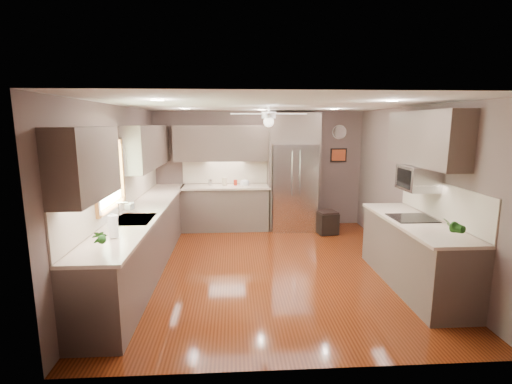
{
  "coord_description": "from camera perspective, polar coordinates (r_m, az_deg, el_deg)",
  "views": [
    {
      "loc": [
        -0.55,
        -5.53,
        2.23
      ],
      "look_at": [
        -0.18,
        0.6,
        1.1
      ],
      "focal_mm": 26.0,
      "sensor_mm": 36.0,
      "label": 1
    }
  ],
  "objects": [
    {
      "name": "potted_plant_left",
      "position": [
        4.14,
        -22.98,
        -6.49
      ],
      "size": [
        0.18,
        0.15,
        0.28
      ],
      "primitive_type": "imported",
      "rotation": [
        0.0,
        0.0,
        0.43
      ],
      "color": "#1D4E16",
      "rests_on": "left_run"
    },
    {
      "name": "window",
      "position": [
        5.35,
        -21.66,
        2.41
      ],
      "size": [
        0.05,
        1.12,
        0.92
      ],
      "color": "#BFF2B2",
      "rests_on": "wall_left"
    },
    {
      "name": "sink",
      "position": [
        5.38,
        -18.27,
        -4.31
      ],
      "size": [
        0.5,
        0.7,
        0.32
      ],
      "color": "silver",
      "rests_on": "left_run"
    },
    {
      "name": "ceiling",
      "position": [
        5.56,
        2.27,
        13.23
      ],
      "size": [
        5.0,
        5.0,
        0.0
      ],
      "primitive_type": "plane",
      "rotation": [
        3.14,
        0.0,
        0.0
      ],
      "color": "white",
      "rests_on": "ground"
    },
    {
      "name": "wall_clock",
      "position": [
        8.34,
        12.71,
        8.98
      ],
      "size": [
        0.3,
        0.03,
        0.3
      ],
      "color": "white",
      "rests_on": "wall_back"
    },
    {
      "name": "stool",
      "position": [
        7.75,
        10.85,
        -4.61
      ],
      "size": [
        0.44,
        0.44,
        0.46
      ],
      "color": "black",
      "rests_on": "ground"
    },
    {
      "name": "uppers",
      "position": [
        6.25,
        -5.25,
        7.14
      ],
      "size": [
        4.5,
        4.7,
        0.95
      ],
      "color": "brown",
      "rests_on": "wall_left"
    },
    {
      "name": "recessed_lights",
      "position": [
        5.96,
        1.49,
        13.0
      ],
      "size": [
        2.84,
        3.14,
        0.01
      ],
      "color": "white",
      "rests_on": "ceiling"
    },
    {
      "name": "paper_towel",
      "position": [
        4.54,
        -21.11,
        -4.94
      ],
      "size": [
        0.11,
        0.11,
        0.27
      ],
      "color": "white",
      "rests_on": "left_run"
    },
    {
      "name": "wall_front",
      "position": [
        3.23,
        6.54,
        -7.28
      ],
      "size": [
        4.5,
        0.0,
        4.5
      ],
      "primitive_type": "plane",
      "rotation": [
        -1.57,
        0.0,
        0.0
      ],
      "color": "brown",
      "rests_on": "ground"
    },
    {
      "name": "canister_d",
      "position": [
        7.87,
        -3.19,
        1.46
      ],
      "size": [
        0.08,
        0.08,
        0.12
      ],
      "primitive_type": "cylinder",
      "rotation": [
        0.0,
        0.0,
        -0.07
      ],
      "color": "maroon",
      "rests_on": "back_run"
    },
    {
      "name": "refrigerator",
      "position": [
        7.86,
        5.73,
        2.8
      ],
      "size": [
        1.06,
        0.75,
        2.45
      ],
      "color": "silver",
      "rests_on": "ground"
    },
    {
      "name": "back_run",
      "position": [
        7.93,
        -4.64,
        -2.28
      ],
      "size": [
        1.85,
        0.65,
        1.45
      ],
      "color": "brown",
      "rests_on": "ground"
    },
    {
      "name": "floor",
      "position": [
        5.99,
        2.09,
        -11.4
      ],
      "size": [
        5.0,
        5.0,
        0.0
      ],
      "primitive_type": "plane",
      "color": "#481A09",
      "rests_on": "ground"
    },
    {
      "name": "wall_back",
      "position": [
        8.11,
        0.45,
        3.53
      ],
      "size": [
        4.5,
        0.0,
        4.5
      ],
      "primitive_type": "plane",
      "rotation": [
        1.57,
        0.0,
        0.0
      ],
      "color": "brown",
      "rests_on": "ground"
    },
    {
      "name": "ceiling_fan",
      "position": [
        5.86,
        1.96,
        11.46
      ],
      "size": [
        1.18,
        1.18,
        0.32
      ],
      "color": "white",
      "rests_on": "ceiling"
    },
    {
      "name": "framed_print",
      "position": [
        8.36,
        12.58,
        5.56
      ],
      "size": [
        0.36,
        0.03,
        0.3
      ],
      "color": "black",
      "rests_on": "wall_back"
    },
    {
      "name": "wall_left",
      "position": [
        5.87,
        -20.25,
        0.2
      ],
      "size": [
        0.0,
        5.0,
        5.0
      ],
      "primitive_type": "plane",
      "rotation": [
        1.57,
        0.0,
        1.57
      ],
      "color": "brown",
      "rests_on": "ground"
    },
    {
      "name": "wall_right",
      "position": [
        6.28,
        23.08,
        0.64
      ],
      "size": [
        0.0,
        5.0,
        5.0
      ],
      "primitive_type": "plane",
      "rotation": [
        1.57,
        0.0,
        -1.57
      ],
      "color": "brown",
      "rests_on": "ground"
    },
    {
      "name": "potted_plant_right",
      "position": [
        4.77,
        28.03,
        -4.67
      ],
      "size": [
        0.2,
        0.18,
        0.3
      ],
      "primitive_type": "imported",
      "rotation": [
        0.0,
        0.0,
        0.32
      ],
      "color": "#1D4E16",
      "rests_on": "right_run"
    },
    {
      "name": "microwave",
      "position": [
        5.66,
        23.67,
        1.96
      ],
      "size": [
        0.43,
        0.55,
        0.34
      ],
      "color": "silver",
      "rests_on": "wall_right"
    },
    {
      "name": "bowl",
      "position": [
        7.83,
        -1.75,
        1.17
      ],
      "size": [
        0.21,
        0.21,
        0.05
      ],
      "primitive_type": "imported",
      "rotation": [
        0.0,
        0.0,
        0.07
      ],
      "color": "tan",
      "rests_on": "back_run"
    },
    {
      "name": "canister_c",
      "position": [
        7.85,
        -4.89,
        1.64
      ],
      "size": [
        0.11,
        0.11,
        0.17
      ],
      "primitive_type": "cylinder",
      "rotation": [
        0.0,
        0.0,
        0.11
      ],
      "color": "tan",
      "rests_on": "back_run"
    },
    {
      "name": "left_run",
      "position": [
        6.11,
        -16.72,
        -6.6
      ],
      "size": [
        0.65,
        4.7,
        1.45
      ],
      "color": "brown",
      "rests_on": "ground"
    },
    {
      "name": "canister_b",
      "position": [
        7.89,
        -7.04,
        1.5
      ],
      "size": [
        0.1,
        0.1,
        0.13
      ],
      "primitive_type": "cylinder",
      "rotation": [
        0.0,
        0.0,
        0.28
      ],
      "color": "silver",
      "rests_on": "back_run"
    },
    {
      "name": "soap_bottle",
      "position": [
        5.75,
        -18.8,
        -2.03
      ],
      "size": [
        0.1,
        0.11,
        0.2
      ],
      "primitive_type": "imported",
      "rotation": [
        0.0,
        0.0,
        -0.16
      ],
      "color": "white",
      "rests_on": "left_run"
    },
    {
      "name": "right_run",
      "position": [
        5.62,
        23.19,
        -8.51
      ],
      "size": [
        0.7,
        2.2,
        1.45
      ],
      "color": "brown",
      "rests_on": "ground"
    }
  ]
}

